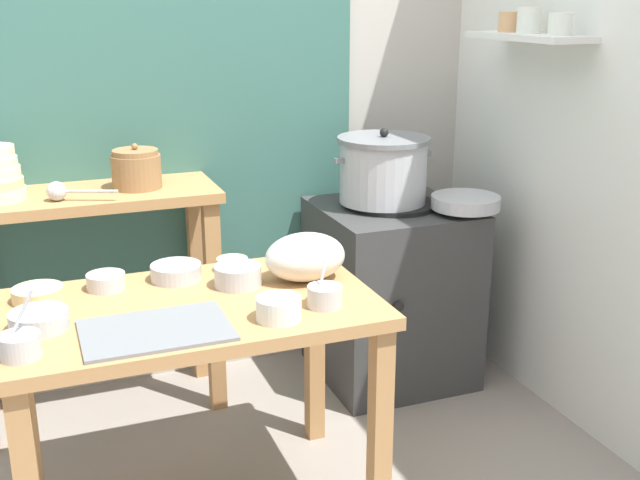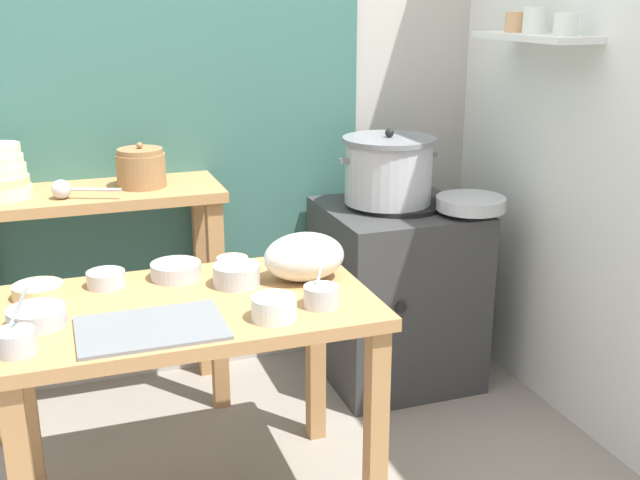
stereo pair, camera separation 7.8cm
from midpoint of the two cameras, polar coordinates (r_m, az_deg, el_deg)
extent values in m
cube|color=#B2ADA3|center=(3.27, -8.79, 12.14)|extent=(4.40, 0.10, 2.60)
cube|color=#38665B|center=(3.17, -13.17, 12.64)|extent=(1.90, 0.02, 2.10)
cube|color=silver|center=(3.00, 20.57, 10.79)|extent=(0.10, 3.20, 2.60)
cube|color=silver|center=(3.06, 16.22, 14.14)|extent=(0.20, 0.56, 0.02)
cylinder|color=silver|center=(2.91, 18.37, 14.81)|extent=(0.08, 0.08, 0.08)
cylinder|color=silver|center=(3.06, 16.26, 15.24)|extent=(0.09, 0.09, 0.09)
cylinder|color=tan|center=(3.17, 14.86, 15.24)|extent=(0.08, 0.08, 0.08)
cube|color=#B27F4C|center=(2.36, -8.71, -4.96)|extent=(1.10, 0.66, 0.04)
cube|color=#B27F4C|center=(2.42, 5.09, -13.81)|extent=(0.06, 0.06, 0.68)
cube|color=#B27F4C|center=(2.74, -20.02, -10.90)|extent=(0.06, 0.06, 0.68)
cube|color=#B27F4C|center=(2.87, 0.46, -8.37)|extent=(0.06, 0.06, 0.68)
cube|color=#B27F4C|center=(3.02, -15.74, 3.16)|extent=(0.96, 0.40, 0.04)
cube|color=#B27F4C|center=(3.07, -6.81, -4.90)|extent=(0.06, 0.06, 0.86)
cube|color=#B27F4C|center=(3.35, -7.95, -3.04)|extent=(0.06, 0.06, 0.86)
cube|color=#383838|center=(3.34, 6.24, -3.90)|extent=(0.60, 0.60, 0.76)
cylinder|color=black|center=(3.22, 6.47, 2.57)|extent=(0.36, 0.36, 0.02)
cylinder|color=black|center=(3.01, 6.70, -4.92)|extent=(0.04, 0.02, 0.04)
cylinder|color=#B7BABF|center=(3.19, 5.75, 4.95)|extent=(0.36, 0.36, 0.25)
cylinder|color=slate|center=(3.17, 5.82, 7.34)|extent=(0.38, 0.38, 0.02)
sphere|color=black|center=(3.16, 5.84, 7.84)|extent=(0.04, 0.04, 0.04)
cube|color=slate|center=(3.10, 2.48, 5.84)|extent=(0.04, 0.02, 0.02)
cube|color=slate|center=(3.27, 8.92, 6.24)|extent=(0.04, 0.02, 0.02)
cylinder|color=olive|center=(3.02, -12.30, 5.03)|extent=(0.18, 0.18, 0.13)
cylinder|color=olive|center=(3.00, -12.39, 6.40)|extent=(0.17, 0.17, 0.02)
sphere|color=olive|center=(3.00, -12.41, 6.81)|extent=(0.02, 0.02, 0.02)
cylinder|color=beige|center=(3.01, -21.66, 3.33)|extent=(0.21, 0.21, 0.04)
cylinder|color=#E5C684|center=(3.00, -21.74, 4.04)|extent=(0.20, 0.20, 0.04)
sphere|color=#B7BABF|center=(2.91, -17.78, 3.58)|extent=(0.07, 0.07, 0.07)
cylinder|color=#B7BABF|center=(2.87, -15.40, 3.60)|extent=(0.17, 0.08, 0.01)
cube|color=slate|center=(2.18, -11.32, -6.37)|extent=(0.40, 0.28, 0.01)
ellipsoid|color=silver|center=(2.48, -0.28, -1.24)|extent=(0.26, 0.20, 0.15)
cylinder|color=#B7BABF|center=(3.16, 11.72, 2.66)|extent=(0.28, 0.28, 0.05)
cylinder|color=#B7BABF|center=(2.54, -9.70, -2.23)|extent=(0.16, 0.16, 0.05)
cylinder|color=brown|center=(2.54, -9.72, -1.81)|extent=(0.14, 0.14, 0.01)
cylinder|color=#B7BABF|center=(2.28, 1.06, -4.17)|extent=(0.10, 0.10, 0.06)
cylinder|color=maroon|center=(2.27, 1.07, -3.56)|extent=(0.09, 0.09, 0.01)
cylinder|color=#B7BABF|center=(2.27, 0.78, -3.18)|extent=(0.06, 0.05, 0.14)
cylinder|color=#B7BABF|center=(2.28, -19.21, -5.36)|extent=(0.16, 0.16, 0.05)
cylinder|color=maroon|center=(2.27, -19.26, -4.89)|extent=(0.14, 0.14, 0.01)
cylinder|color=#B7BABF|center=(2.52, -14.62, -2.79)|extent=(0.12, 0.12, 0.05)
cylinder|color=beige|center=(2.51, -14.65, -2.39)|extent=(0.10, 0.10, 0.01)
cylinder|color=silver|center=(2.20, -2.39, -5.02)|extent=(0.13, 0.13, 0.07)
cylinder|color=#337238|center=(2.18, -2.40, -4.36)|extent=(0.11, 0.11, 0.01)
cylinder|color=#B7BABF|center=(2.46, -5.26, -2.57)|extent=(0.15, 0.15, 0.07)
cylinder|color=beige|center=(2.45, -5.28, -1.96)|extent=(0.13, 0.13, 0.01)
cylinder|color=#E5C684|center=(2.49, -19.19, -3.56)|extent=(0.15, 0.15, 0.04)
cylinder|color=maroon|center=(2.48, -19.23, -3.24)|extent=(0.13, 0.13, 0.01)
cylinder|color=#B7BABF|center=(2.12, -20.53, -7.03)|extent=(0.10, 0.10, 0.06)
cylinder|color=brown|center=(2.11, -20.60, -6.41)|extent=(0.09, 0.09, 0.01)
cylinder|color=#B7BABF|center=(2.12, -20.71, -5.51)|extent=(0.10, 0.02, 0.17)
cylinder|color=#E5C684|center=(2.60, -5.61, -1.73)|extent=(0.10, 0.10, 0.04)
cylinder|color=brown|center=(2.59, -5.62, -1.41)|extent=(0.09, 0.09, 0.01)
camera|label=1|loc=(0.04, -89.14, 0.27)|focal=43.51mm
camera|label=2|loc=(0.04, 90.86, -0.27)|focal=43.51mm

